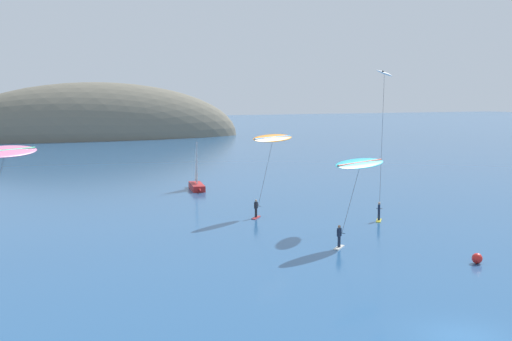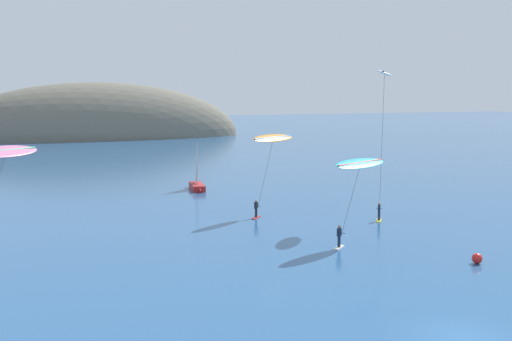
{
  "view_description": "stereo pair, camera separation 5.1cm",
  "coord_description": "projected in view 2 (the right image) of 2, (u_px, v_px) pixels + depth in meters",
  "views": [
    {
      "loc": [
        -20.82,
        -21.84,
        11.21
      ],
      "look_at": [
        0.01,
        22.94,
        5.34
      ],
      "focal_mm": 45.0,
      "sensor_mm": 36.0,
      "label": 1
    },
    {
      "loc": [
        -20.78,
        -21.86,
        11.21
      ],
      "look_at": [
        0.01,
        22.94,
        5.34
      ],
      "focal_mm": 45.0,
      "sensor_mm": 36.0,
      "label": 2
    }
  ],
  "objects": [
    {
      "name": "headland_island",
      "position": [
        70.0,
        137.0,
        169.44
      ],
      "size": [
        93.29,
        44.64,
        28.66
      ],
      "color": "#6B6656",
      "rests_on": "ground"
    },
    {
      "name": "kitesurfer_orange",
      "position": [
        272.0,
        143.0,
        59.74
      ],
      "size": [
        6.08,
        4.13,
        7.55
      ],
      "color": "red",
      "rests_on": "ground"
    },
    {
      "name": "ground_plane",
      "position": [
        464.0,
        338.0,
        29.7
      ],
      "size": [
        600.0,
        600.0,
        0.0
      ],
      "primitive_type": "plane",
      "color": "#285689"
    },
    {
      "name": "kitesurfer_pink",
      "position": [
        3.0,
        160.0,
        40.27
      ],
      "size": [
        5.34,
        4.38,
        8.03
      ],
      "color": "silver",
      "rests_on": "ground"
    },
    {
      "name": "marker_buoy",
      "position": [
        477.0,
        258.0,
        42.67
      ],
      "size": [
        0.7,
        0.7,
        0.7
      ],
      "primitive_type": "sphere",
      "color": "red",
      "rests_on": "ground"
    },
    {
      "name": "kitesurfer_cyan",
      "position": [
        359.0,
        168.0,
        48.25
      ],
      "size": [
        6.39,
        3.93,
        6.41
      ],
      "color": "silver",
      "rests_on": "ground"
    },
    {
      "name": "kitesurfer_white",
      "position": [
        384.0,
        85.0,
        58.01
      ],
      "size": [
        4.38,
        4.94,
        13.5
      ],
      "color": "yellow",
      "rests_on": "ground"
    },
    {
      "name": "sailboat_near",
      "position": [
        197.0,
        185.0,
        75.5
      ],
      "size": [
        2.39,
        5.97,
        5.7
      ],
      "color": "#B22323",
      "rests_on": "ground"
    }
  ]
}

